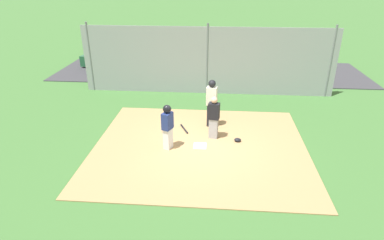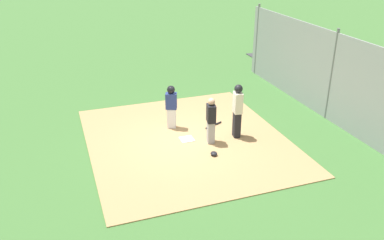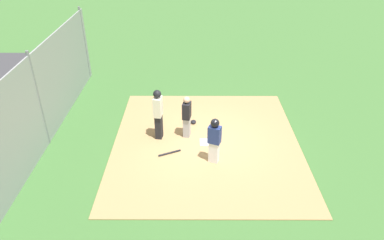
{
  "view_description": "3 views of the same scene",
  "coord_description": "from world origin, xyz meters",
  "px_view_note": "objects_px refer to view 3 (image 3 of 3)",
  "views": [
    {
      "loc": [
        -0.53,
        9.81,
        5.48
      ],
      "look_at": [
        0.33,
        -0.65,
        0.71
      ],
      "focal_mm": 30.6,
      "sensor_mm": 36.0,
      "label": 1
    },
    {
      "loc": [
        -11.38,
        3.81,
        6.25
      ],
      "look_at": [
        0.06,
        -0.21,
        0.68
      ],
      "focal_mm": 37.85,
      "sensor_mm": 36.0,
      "label": 2
    },
    {
      "loc": [
        10.36,
        -0.47,
        7.02
      ],
      "look_at": [
        0.17,
        -0.5,
        1.03
      ],
      "focal_mm": 33.56,
      "sensor_mm": 36.0,
      "label": 3
    }
  ],
  "objects_px": {
    "umpire": "(158,113)",
    "baseball_bat": "(170,153)",
    "catcher": "(187,116)",
    "runner": "(214,138)",
    "catcher_mask": "(193,122)",
    "home_plate": "(206,142)"
  },
  "relations": [
    {
      "from": "umpire",
      "to": "baseball_bat",
      "type": "height_order",
      "value": "umpire"
    },
    {
      "from": "catcher",
      "to": "runner",
      "type": "height_order",
      "value": "runner"
    },
    {
      "from": "catcher",
      "to": "catcher_mask",
      "type": "distance_m",
      "value": 1.16
    },
    {
      "from": "home_plate",
      "to": "catcher",
      "type": "relative_size",
      "value": 0.28
    },
    {
      "from": "baseball_bat",
      "to": "catcher_mask",
      "type": "relative_size",
      "value": 3.25
    },
    {
      "from": "home_plate",
      "to": "umpire",
      "type": "xyz_separation_m",
      "value": [
        -0.33,
        -1.66,
        0.97
      ]
    },
    {
      "from": "runner",
      "to": "baseball_bat",
      "type": "relative_size",
      "value": 2.0
    },
    {
      "from": "home_plate",
      "to": "runner",
      "type": "distance_m",
      "value": 1.39
    },
    {
      "from": "umpire",
      "to": "runner",
      "type": "height_order",
      "value": "umpire"
    },
    {
      "from": "home_plate",
      "to": "umpire",
      "type": "distance_m",
      "value": 1.95
    },
    {
      "from": "home_plate",
      "to": "umpire",
      "type": "bearing_deg",
      "value": -101.16
    },
    {
      "from": "catcher",
      "to": "umpire",
      "type": "height_order",
      "value": "umpire"
    },
    {
      "from": "umpire",
      "to": "runner",
      "type": "xyz_separation_m",
      "value": [
        1.39,
        1.86,
        -0.11
      ]
    },
    {
      "from": "home_plate",
      "to": "runner",
      "type": "bearing_deg",
      "value": 10.82
    },
    {
      "from": "baseball_bat",
      "to": "catcher_mask",
      "type": "height_order",
      "value": "catcher_mask"
    },
    {
      "from": "umpire",
      "to": "catcher",
      "type": "bearing_deg",
      "value": 15.84
    },
    {
      "from": "runner",
      "to": "home_plate",
      "type": "bearing_deg",
      "value": 33.29
    },
    {
      "from": "baseball_bat",
      "to": "home_plate",
      "type": "bearing_deg",
      "value": -175.95
    },
    {
      "from": "runner",
      "to": "baseball_bat",
      "type": "height_order",
      "value": "runner"
    },
    {
      "from": "runner",
      "to": "baseball_bat",
      "type": "bearing_deg",
      "value": 97.3
    },
    {
      "from": "umpire",
      "to": "catcher_mask",
      "type": "relative_size",
      "value": 7.7
    },
    {
      "from": "home_plate",
      "to": "catcher",
      "type": "xyz_separation_m",
      "value": [
        -0.43,
        -0.68,
        0.79
      ]
    }
  ]
}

